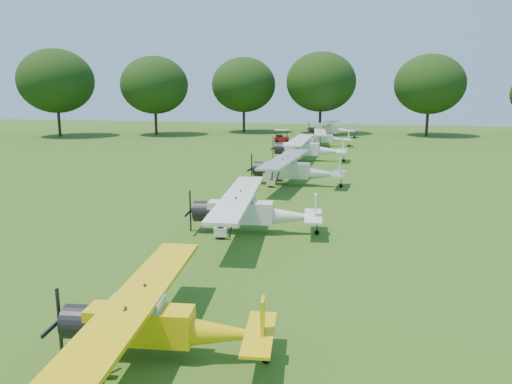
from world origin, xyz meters
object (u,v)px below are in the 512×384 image
at_px(golf_cart, 281,138).
at_px(aircraft_2, 156,320).
at_px(aircraft_4, 294,168).
at_px(aircraft_5, 307,147).
at_px(aircraft_3, 250,209).
at_px(aircraft_7, 330,128).
at_px(aircraft_6, 324,137).

bearing_deg(golf_cart, aircraft_2, -97.16).
xyz_separation_m(aircraft_4, aircraft_5, (-0.72, 13.19, 0.07)).
relative_size(aircraft_3, golf_cart, 4.94).
distance_m(aircraft_4, golf_cart, 31.23).
height_order(aircraft_4, aircraft_7, aircraft_7).
xyz_separation_m(aircraft_2, aircraft_7, (-0.74, 64.38, 0.28)).
relative_size(aircraft_4, aircraft_5, 0.95).
relative_size(aircraft_4, aircraft_6, 1.13).
distance_m(aircraft_4, aircraft_6, 26.79).
distance_m(aircraft_3, aircraft_5, 26.13).
height_order(aircraft_3, aircraft_4, aircraft_4).
height_order(aircraft_5, aircraft_6, aircraft_5).
distance_m(aircraft_3, aircraft_4, 12.93).
bearing_deg(aircraft_2, golf_cart, 89.77).
height_order(aircraft_2, aircraft_3, aircraft_3).
distance_m(aircraft_2, aircraft_6, 51.69).
height_order(aircraft_4, golf_cart, aircraft_4).
xyz_separation_m(aircraft_2, aircraft_5, (-0.93, 38.08, 0.30)).
bearing_deg(aircraft_4, aircraft_5, 95.83).
bearing_deg(aircraft_7, aircraft_6, -79.73).
bearing_deg(aircraft_3, aircraft_2, -94.98).
relative_size(aircraft_3, aircraft_5, 0.89).
xyz_separation_m(aircraft_5, golf_cart, (-5.68, 17.37, -0.82)).
distance_m(aircraft_4, aircraft_7, 39.50).
xyz_separation_m(aircraft_2, aircraft_4, (-0.21, 24.89, 0.23)).
bearing_deg(aircraft_6, aircraft_4, -96.55).
height_order(aircraft_3, aircraft_6, aircraft_3).
bearing_deg(aircraft_3, aircraft_5, 84.53).
bearing_deg(aircraft_4, aircraft_6, 93.16).
height_order(aircraft_5, golf_cart, aircraft_5).
xyz_separation_m(aircraft_3, aircraft_6, (-0.07, 39.72, -0.07)).
bearing_deg(aircraft_3, aircraft_7, 83.70).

